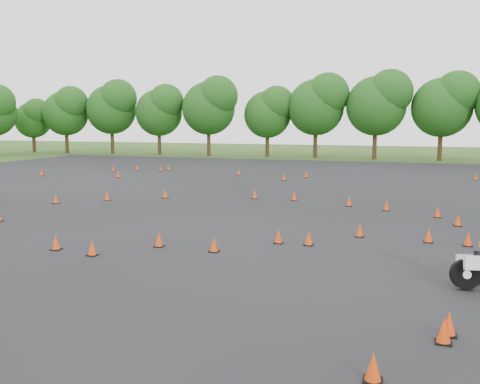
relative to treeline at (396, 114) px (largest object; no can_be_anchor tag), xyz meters
The scene contains 4 objects.
ground 35.82m from the treeline, 97.87° to the right, with size 140.00×140.00×0.00m, color #2D5119.
asphalt_pad 29.94m from the treeline, 99.46° to the right, with size 62.00×62.00×0.00m, color black.
treeline is the anchor object (origin of this frame).
traffic_cones 30.60m from the treeline, 98.81° to the right, with size 36.34×33.30×0.45m.
Camera 1 is at (6.51, -16.09, 4.07)m, focal length 40.00 mm.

